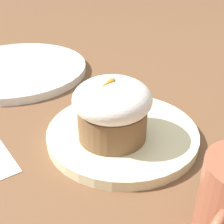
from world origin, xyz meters
The scene contains 5 objects.
ground_plane centered at (0.00, 0.00, 0.00)m, with size 4.00×4.00×0.00m, color brown.
dessert_plate centered at (0.00, 0.00, 0.01)m, with size 0.22×0.22×0.02m.
carrot_cake centered at (0.02, 0.00, 0.06)m, with size 0.11×0.11×0.09m.
spoon centered at (-0.02, -0.01, 0.02)m, with size 0.11×0.08×0.01m.
side_plate centered at (-0.03, -0.33, 0.01)m, with size 0.30×0.30×0.02m.
Camera 1 is at (0.30, 0.24, 0.28)m, focal length 50.00 mm.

